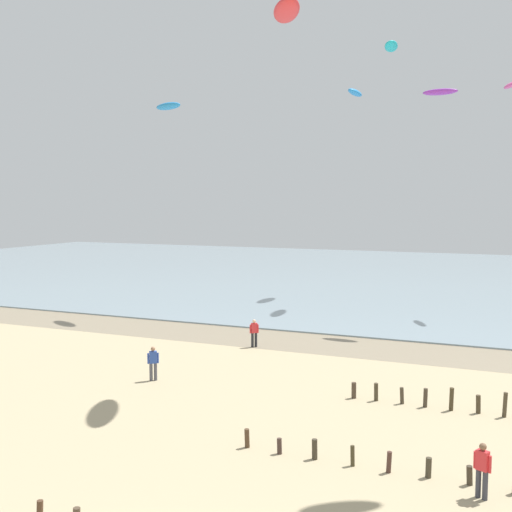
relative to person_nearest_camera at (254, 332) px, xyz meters
name	(u,v)px	position (x,y,z in m)	size (l,w,h in m)	color
wet_sand_strip	(369,348)	(6.55, 2.38, -0.91)	(120.00, 5.39, 0.01)	gray
sea	(442,278)	(6.55, 40.08, -0.87)	(160.00, 70.00, 0.10)	#7F939E
groyne_far	(474,403)	(13.20, -7.45, -0.50)	(10.86, 0.30, 1.04)	#45362A
person_nearest_camera	(254,332)	(0.00, 0.00, 0.00)	(0.46, 0.40, 1.71)	#232328
person_far_down_beach	(153,362)	(-1.81, -8.55, 0.00)	(0.47, 0.40, 1.71)	#4C4C56
person_trailing_behind	(482,469)	(13.94, -15.41, 0.00)	(0.52, 0.35, 1.71)	#383842
kite_aloft_0	(512,85)	(13.74, 18.25, 16.86)	(2.39, 0.77, 0.38)	#E54C99
kite_aloft_2	(440,92)	(9.36, 10.52, 15.40)	(2.37, 0.76, 0.38)	purple
kite_aloft_3	(391,46)	(4.17, 19.83, 20.98)	(3.39, 1.08, 0.54)	#19B2B7
kite_aloft_5	(286,11)	(4.29, -6.22, 16.86)	(3.60, 1.15, 0.58)	red
kite_aloft_8	(355,93)	(0.03, 24.13, 18.08)	(3.36, 1.07, 0.54)	#2384D1
kite_aloft_9	(168,106)	(-10.56, 7.95, 15.24)	(3.00, 0.96, 0.48)	#2384D1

